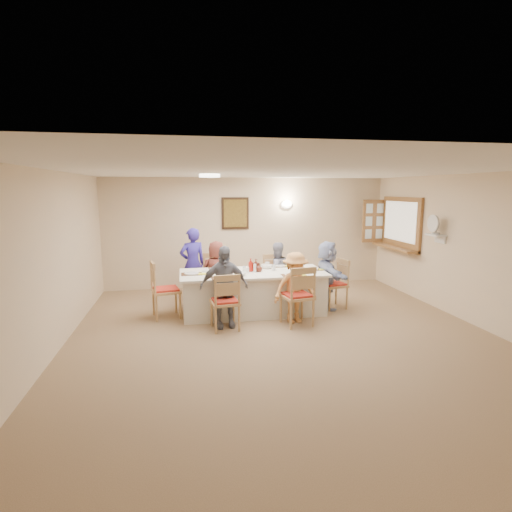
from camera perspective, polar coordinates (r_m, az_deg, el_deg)
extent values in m
plane|color=olive|center=(6.19, 4.27, -11.71)|extent=(7.00, 7.00, 0.00)
plane|color=beige|center=(9.25, -1.15, 3.37)|extent=(6.50, 0.00, 6.50)
plane|color=beige|center=(2.74, 23.99, -12.45)|extent=(6.50, 0.00, 6.50)
plane|color=beige|center=(5.93, -27.57, -1.17)|extent=(0.00, 7.00, 7.00)
plane|color=beige|center=(7.39, 29.59, 0.57)|extent=(0.00, 7.00, 7.00)
plane|color=white|center=(5.78, 4.58, 12.08)|extent=(7.00, 7.00, 0.00)
cube|color=black|center=(9.14, -3.00, 6.11)|extent=(0.62, 0.04, 0.72)
cube|color=black|center=(9.12, -2.98, 6.11)|extent=(0.52, 0.02, 0.62)
ellipsoid|color=white|center=(9.34, 4.40, 7.40)|extent=(0.26, 0.09, 0.18)
cylinder|color=white|center=(7.10, -6.64, 11.31)|extent=(0.36, 0.36, 0.05)
cube|color=olive|center=(9.29, 20.02, 4.37)|extent=(0.06, 1.50, 1.15)
cube|color=olive|center=(9.29, 19.20, 1.15)|extent=(0.30, 1.50, 0.05)
cube|color=olive|center=(9.83, 16.47, 4.81)|extent=(0.55, 0.04, 1.00)
cube|color=white|center=(8.12, 24.29, 2.74)|extent=(0.22, 0.36, 0.03)
cube|color=beige|center=(7.33, -0.44, -5.18)|extent=(2.62, 1.11, 0.76)
imported|color=maroon|center=(7.85, -5.63, -2.39)|extent=(0.63, 0.43, 1.25)
imported|color=gray|center=(8.05, 2.93, -2.27)|extent=(0.75, 0.67, 1.20)
imported|color=slate|center=(6.52, -4.60, -4.40)|extent=(0.83, 0.43, 1.35)
imported|color=#DF9651|center=(6.76, 5.60, -4.53)|extent=(0.95, 0.75, 1.21)
imported|color=#9EACD7|center=(7.64, 10.12, -2.68)|extent=(1.20, 0.40, 1.29)
imported|color=#3429A4|center=(8.27, -9.03, -1.08)|extent=(0.72, 0.63, 1.47)
cube|color=#472B19|center=(6.75, -4.84, -3.14)|extent=(0.36, 0.27, 0.01)
cylinder|color=white|center=(6.75, -4.84, -3.06)|extent=(0.22, 0.22, 0.01)
cube|color=yellow|center=(6.72, -3.27, -3.12)|extent=(0.14, 0.14, 0.01)
cube|color=#472B19|center=(6.97, 5.03, -2.75)|extent=(0.32, 0.24, 0.01)
cylinder|color=white|center=(6.97, 5.03, -2.67)|extent=(0.23, 0.23, 0.01)
cube|color=yellow|center=(6.97, 6.57, -2.72)|extent=(0.14, 0.14, 0.01)
cube|color=#472B19|center=(7.57, -5.48, -1.77)|extent=(0.35, 0.26, 0.01)
cylinder|color=white|center=(7.57, -5.48, -1.70)|extent=(0.24, 0.24, 0.01)
cube|color=yellow|center=(7.54, -4.08, -1.75)|extent=(0.14, 0.14, 0.01)
cube|color=#472B19|center=(7.77, 3.38, -1.46)|extent=(0.34, 0.25, 0.01)
cylinder|color=white|center=(7.76, 3.38, -1.39)|extent=(0.22, 0.22, 0.01)
cube|color=yellow|center=(7.76, 4.76, -1.43)|extent=(0.15, 0.15, 0.01)
cube|color=#472B19|center=(7.14, -9.18, -2.55)|extent=(0.36, 0.27, 0.01)
cylinder|color=white|center=(7.13, -9.18, -2.47)|extent=(0.26, 0.26, 0.02)
cube|color=yellow|center=(7.09, -7.72, -2.53)|extent=(0.13, 0.13, 0.01)
cube|color=#472B19|center=(7.51, 8.00, -1.91)|extent=(0.36, 0.27, 0.01)
cylinder|color=white|center=(7.51, 8.01, -1.84)|extent=(0.23, 0.23, 0.01)
cube|color=yellow|center=(7.52, 9.43, -1.88)|extent=(0.13, 0.13, 0.01)
imported|color=white|center=(6.82, -6.65, -2.72)|extent=(0.15, 0.15, 0.08)
imported|color=white|center=(7.77, 1.64, -1.16)|extent=(0.11, 0.11, 0.08)
imported|color=white|center=(6.93, -2.35, -2.57)|extent=(0.27, 0.27, 0.06)
imported|color=white|center=(7.56, 1.55, -1.52)|extent=(0.33, 0.33, 0.07)
imported|color=#B3190F|center=(7.25, -0.77, -1.29)|extent=(0.15, 0.15, 0.24)
imported|color=#562216|center=(7.27, -0.03, -1.32)|extent=(0.18, 0.18, 0.23)
imported|color=#562216|center=(7.24, 0.42, -1.65)|extent=(0.21, 0.21, 0.16)
cylinder|color=silver|center=(7.25, -1.68, -1.81)|extent=(0.06, 0.06, 0.09)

